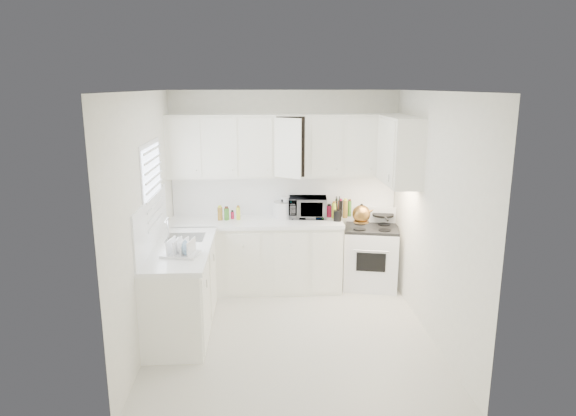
{
  "coord_description": "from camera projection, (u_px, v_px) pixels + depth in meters",
  "views": [
    {
      "loc": [
        -0.3,
        -5.16,
        2.65
      ],
      "look_at": [
        0.0,
        0.7,
        1.25
      ],
      "focal_mm": 32.0,
      "sensor_mm": 36.0,
      "label": 1
    }
  ],
  "objects": [
    {
      "name": "upper_cabinets_back",
      "position": [
        285.0,
        176.0,
        6.69
      ],
      "size": [
        3.0,
        0.33,
        0.8
      ],
      "primitive_type": null,
      "color": "white",
      "rests_on": "wall_back"
    },
    {
      "name": "utensil_crock",
      "position": [
        338.0,
        208.0,
        6.59
      ],
      "size": [
        0.11,
        0.11,
        0.34
      ],
      "primitive_type": null,
      "rotation": [
        0.0,
        0.0,
        0.01
      ],
      "color": "black",
      "rests_on": "countertop_back"
    },
    {
      "name": "window_blinds",
      "position": [
        153.0,
        190.0,
        5.55
      ],
      "size": [
        0.06,
        0.96,
        1.06
      ],
      "primitive_type": null,
      "color": "white",
      "rests_on": "wall_left"
    },
    {
      "name": "tea_kettle",
      "position": [
        361.0,
        213.0,
        6.55
      ],
      "size": [
        0.36,
        0.34,
        0.26
      ],
      "primitive_type": null,
      "rotation": [
        0.0,
        0.0,
        -0.4
      ],
      "color": "olive",
      "rests_on": "stove"
    },
    {
      "name": "microwave",
      "position": [
        308.0,
        205.0,
        6.77
      ],
      "size": [
        0.51,
        0.31,
        0.33
      ],
      "primitive_type": "imported",
      "rotation": [
        0.0,
        0.0,
        -0.09
      ],
      "color": "gray",
      "rests_on": "countertop_back"
    },
    {
      "name": "sauce_right_4",
      "position": [
        345.0,
        209.0,
        6.86
      ],
      "size": [
        0.06,
        0.06,
        0.19
      ],
      "primitive_type": "cylinder",
      "color": "olive",
      "rests_on": "countertop_back"
    },
    {
      "name": "countertop_back",
      "position": [
        256.0,
        222.0,
        6.66
      ],
      "size": [
        2.24,
        0.64,
        0.05
      ],
      "primitive_type": "cube",
      "color": "white",
      "rests_on": "lower_cabinets_back"
    },
    {
      "name": "upper_cabinets_right",
      "position": [
        398.0,
        184.0,
        6.16
      ],
      "size": [
        0.33,
        0.9,
        0.8
      ],
      "primitive_type": null,
      "color": "white",
      "rests_on": "wall_right"
    },
    {
      "name": "backsplash_back",
      "position": [
        285.0,
        194.0,
        6.91
      ],
      "size": [
        2.98,
        0.02,
        0.55
      ],
      "primitive_type": "cube",
      "color": "white",
      "rests_on": "wall_back"
    },
    {
      "name": "wall_right",
      "position": [
        433.0,
        217.0,
        5.42
      ],
      "size": [
        0.0,
        3.2,
        3.2
      ],
      "primitive_type": "plane",
      "rotation": [
        1.57,
        0.0,
        -1.57
      ],
      "color": "white",
      "rests_on": "ground"
    },
    {
      "name": "lower_cabinets_left",
      "position": [
        182.0,
        290.0,
        5.68
      ],
      "size": [
        0.6,
        1.6,
        0.9
      ],
      "primitive_type": null,
      "color": "white",
      "rests_on": "floor"
    },
    {
      "name": "lower_cabinets_back",
      "position": [
        256.0,
        257.0,
        6.78
      ],
      "size": [
        2.22,
        0.6,
        0.9
      ],
      "primitive_type": null,
      "color": "white",
      "rests_on": "floor"
    },
    {
      "name": "countertop_left",
      "position": [
        181.0,
        249.0,
        5.57
      ],
      "size": [
        0.64,
        1.62,
        0.05
      ],
      "primitive_type": "cube",
      "color": "white",
      "rests_on": "lower_cabinets_left"
    },
    {
      "name": "spice_left_0",
      "position": [
        221.0,
        213.0,
        6.75
      ],
      "size": [
        0.06,
        0.06,
        0.13
      ],
      "primitive_type": "cylinder",
      "color": "olive",
      "rests_on": "countertop_back"
    },
    {
      "name": "rice_cooker",
      "position": [
        282.0,
        208.0,
        6.77
      ],
      "size": [
        0.31,
        0.31,
        0.25
      ],
      "primitive_type": null,
      "rotation": [
        0.0,
        0.0,
        0.3
      ],
      "color": "white",
      "rests_on": "countertop_back"
    },
    {
      "name": "frying_pan",
      "position": [
        383.0,
        214.0,
        6.9
      ],
      "size": [
        0.31,
        0.5,
        0.04
      ],
      "primitive_type": null,
      "rotation": [
        0.0,
        0.0,
        -0.04
      ],
      "color": "black",
      "rests_on": "stove"
    },
    {
      "name": "dish_rack",
      "position": [
        180.0,
        246.0,
        5.26
      ],
      "size": [
        0.41,
        0.34,
        0.2
      ],
      "primitive_type": null,
      "rotation": [
        0.0,
        0.0,
        -0.2
      ],
      "color": "white",
      "rests_on": "countertop_left"
    },
    {
      "name": "stove",
      "position": [
        371.0,
        249.0,
        6.84
      ],
      "size": [
        0.79,
        0.7,
        1.07
      ],
      "primitive_type": null,
      "rotation": [
        0.0,
        0.0,
        -0.21
      ],
      "color": "white",
      "rests_on": "floor"
    },
    {
      "name": "sauce_right_0",
      "position": [
        328.0,
        209.0,
        6.85
      ],
      "size": [
        0.06,
        0.06,
        0.19
      ],
      "primitive_type": "cylinder",
      "color": "#CD1B48",
      "rests_on": "countertop_back"
    },
    {
      "name": "sauce_right_1",
      "position": [
        333.0,
        210.0,
        6.8
      ],
      "size": [
        0.06,
        0.06,
        0.19
      ],
      "primitive_type": "cylinder",
      "color": "#E0EC37",
      "rests_on": "countertop_back"
    },
    {
      "name": "wall_left",
      "position": [
        146.0,
        221.0,
        5.27
      ],
      "size": [
        0.0,
        3.2,
        3.2
      ],
      "primitive_type": "plane",
      "rotation": [
        1.57,
        0.0,
        1.57
      ],
      "color": "white",
      "rests_on": "ground"
    },
    {
      "name": "paper_towel",
      "position": [
        285.0,
        207.0,
        6.8
      ],
      "size": [
        0.12,
        0.12,
        0.27
      ],
      "primitive_type": "cylinder",
      "color": "white",
      "rests_on": "countertop_back"
    },
    {
      "name": "spice_left_3",
      "position": [
        238.0,
        215.0,
        6.67
      ],
      "size": [
        0.06,
        0.06,
        0.13
      ],
      "primitive_type": "cylinder",
      "color": "#E0EC37",
      "rests_on": "countertop_back"
    },
    {
      "name": "sauce_right_3",
      "position": [
        341.0,
        210.0,
        6.8
      ],
      "size": [
        0.06,
        0.06,
        0.19
      ],
      "primitive_type": "cylinder",
      "color": "black",
      "rests_on": "countertop_back"
    },
    {
      "name": "ceiling",
      "position": [
        292.0,
        91.0,
        5.04
      ],
      "size": [
        3.2,
        3.2,
        0.0
      ],
      "primitive_type": "plane",
      "rotation": [
        3.14,
        0.0,
        0.0
      ],
      "color": "white",
      "rests_on": "ground"
    },
    {
      "name": "spice_left_2",
      "position": [
        232.0,
        213.0,
        6.75
      ],
      "size": [
        0.06,
        0.06,
        0.13
      ],
      "primitive_type": "cylinder",
      "color": "#CD1B48",
      "rests_on": "countertop_back"
    },
    {
      "name": "wall_back",
      "position": [
        285.0,
        189.0,
        6.9
      ],
      "size": [
        3.0,
        0.0,
        3.0
      ],
      "primitive_type": "plane",
      "rotation": [
        1.57,
        0.0,
        0.0
      ],
      "color": "white",
      "rests_on": "ground"
    },
    {
      "name": "sauce_right_5",
      "position": [
        350.0,
        210.0,
        6.81
      ],
      "size": [
        0.06,
        0.06,
        0.19
      ],
      "primitive_type": "cylinder",
      "color": "#3C7928",
      "rests_on": "countertop_back"
    },
    {
      "name": "backsplash_left",
      "position": [
        151.0,
        223.0,
        5.48
      ],
      "size": [
        0.02,
        1.6,
        0.55
      ],
      "primitive_type": "cube",
      "color": "white",
      "rests_on": "wall_left"
    },
    {
      "name": "floor",
      "position": [
        291.0,
        333.0,
        5.65
      ],
      "size": [
        3.2,
        3.2,
        0.0
      ],
      "primitive_type": "plane",
      "color": "silver",
      "rests_on": "ground"
    },
    {
      "name": "wall_front",
      "position": [
        304.0,
        274.0,
        3.79
      ],
      "size": [
        3.0,
        0.0,
        3.0
      ],
      "primitive_type": "plane",
      "rotation": [
        -1.57,
        0.0,
        0.0
      ],
      "color": "white",
      "rests_on": "ground"
    },
    {
      "name": "spice_left_1",
      "position": [
        226.0,
        215.0,
        6.66
      ],
      "size": [
        0.06,
        0.06,
        0.13
      ],
      "primitive_type": "cylinder",
      "color": "#3C7928",
      "rests_on": "countertop_back"
    },
    {
      "name": "sauce_right_2",
      "position": [
        337.0,
        209.0,
        6.86
      ],
      "size": [
        0.06,
        0.06,
        0.19
      ],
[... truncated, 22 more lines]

